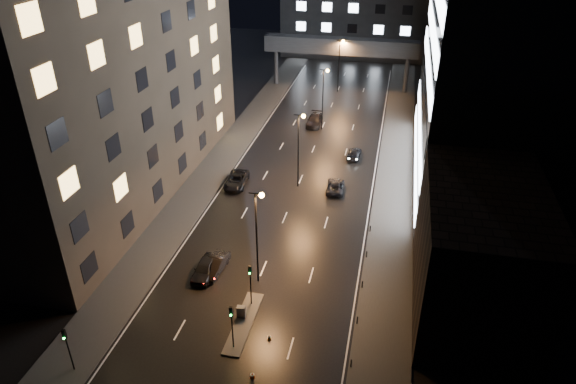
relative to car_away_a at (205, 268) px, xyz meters
The scene contains 26 objects.
ground 32.70m from the car_away_a, 80.41° to the left, with size 160.00×160.00×0.00m, color black.
sidewalk_left 28.14m from the car_away_a, 104.52° to the left, with size 5.00×110.00×0.15m, color #383533.
sidewalk_right 32.62m from the car_away_a, 56.61° to the left, with size 5.00×110.00×0.15m, color #383533.
building_left 30.38m from the car_away_a, 136.42° to the left, with size 15.00×48.00×40.00m, color #2D2319.
building_right_low 26.00m from the car_away_a, ahead, with size 10.00×18.00×12.00m, color black.
building_right_glass 46.85m from the car_away_a, 42.84° to the left, with size 20.00×36.00×45.00m, color black.
building_far 91.15m from the car_away_a, 86.55° to the left, with size 34.00×14.00×25.00m, color #333335.
skybridge 62.92m from the car_away_a, 85.00° to the left, with size 30.00×3.00×10.00m.
median_island 8.18m from the car_away_a, 45.12° to the right, with size 1.60×8.00×0.15m, color #383533.
traffic_signal_near 7.00m from the car_away_a, 29.70° to the right, with size 0.28×0.34×4.40m.
traffic_signal_far 10.74m from the car_away_a, 56.79° to the right, with size 0.28×0.34×4.40m.
traffic_signal_corner 15.20m from the car_away_a, 113.72° to the right, with size 0.28×0.34×4.40m.
bollard_row 15.70m from the car_away_a, ahead, with size 0.12×25.12×0.90m.
streetlight_near 7.99m from the car_away_a, ahead, with size 1.45×0.50×10.15m.
streetlight_mid_a 21.75m from the car_away_a, 74.51° to the left, with size 1.45×0.50×10.15m.
streetlight_mid_b 41.02m from the car_away_a, 82.06° to the left, with size 1.45×0.50×10.15m.
streetlight_far 60.76m from the car_away_a, 84.68° to the left, with size 1.45×0.50×10.15m.
car_away_a is the anchor object (origin of this frame).
car_away_b 1.16m from the car_away_a, 47.52° to the left, with size 1.57×4.49×1.48m, color black.
car_away_c 18.93m from the car_away_a, 97.81° to the left, with size 2.56×5.54×1.54m, color black.
car_away_d 42.04m from the car_away_a, 84.61° to the left, with size 2.32×5.70×1.66m, color black.
car_toward_a 22.70m from the car_away_a, 62.59° to the left, with size 2.16×4.68×1.30m, color black.
car_toward_b 32.83m from the car_away_a, 68.93° to the left, with size 1.79×4.41×1.28m, color black.
utility_cabinet 7.43m from the car_away_a, 43.98° to the right, with size 0.75×0.48×1.18m, color #555558.
cone_a 11.10m from the car_away_a, 40.38° to the right, with size 0.33×0.33×0.56m, color orange.
cone_b 14.03m from the car_away_a, 54.52° to the right, with size 0.41×0.41×0.54m, color #DA480B.
Camera 1 is at (11.46, -30.49, 32.84)m, focal length 32.00 mm.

